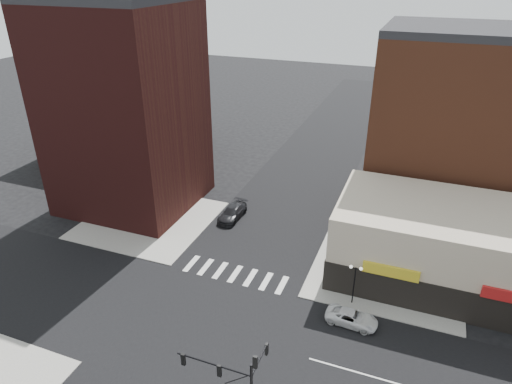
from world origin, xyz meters
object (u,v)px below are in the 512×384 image
(white_suv, at_px, (352,318))
(dark_sedan_north, at_px, (233,213))
(traffic_signal, at_px, (240,379))
(street_lamp_ne, at_px, (355,275))

(white_suv, distance_m, dark_sedan_north, 22.00)
(traffic_signal, relative_size, white_suv, 1.69)
(traffic_signal, bearing_deg, dark_sedan_north, 114.70)
(white_suv, bearing_deg, dark_sedan_north, 55.60)
(street_lamp_ne, distance_m, dark_sedan_north, 20.25)
(street_lamp_ne, relative_size, dark_sedan_north, 0.77)
(traffic_signal, distance_m, white_suv, 14.78)
(traffic_signal, bearing_deg, street_lamp_ne, 73.25)
(dark_sedan_north, bearing_deg, street_lamp_ne, -30.16)
(traffic_signal, distance_m, street_lamp_ne, 16.62)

